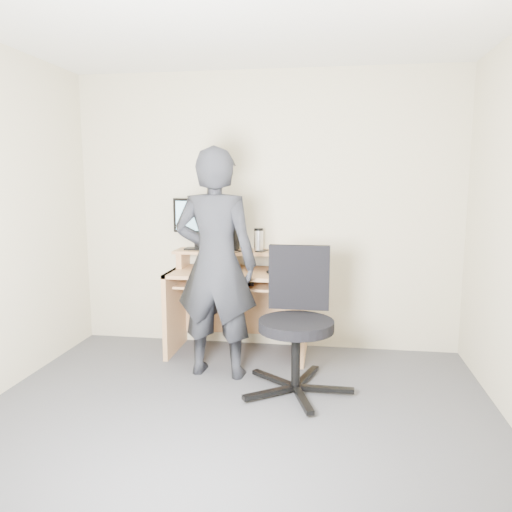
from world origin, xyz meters
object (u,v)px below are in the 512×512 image
(desk, at_px, (240,292))
(monitor, at_px, (196,219))
(person, at_px, (216,264))
(office_chair, at_px, (297,315))

(desk, xyz_separation_m, monitor, (-0.41, 0.07, 0.64))
(monitor, distance_m, person, 0.77)
(monitor, relative_size, person, 0.26)
(desk, xyz_separation_m, office_chair, (0.57, -0.75, 0.02))
(monitor, height_order, person, person)
(desk, relative_size, person, 0.67)
(desk, distance_m, office_chair, 0.94)
(desk, height_order, monitor, monitor)
(person, bearing_deg, desk, -93.90)
(desk, relative_size, office_chair, 1.16)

